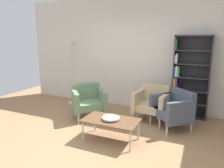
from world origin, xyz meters
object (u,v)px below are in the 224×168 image
(armchair_by_bookshelf, at_px, (88,100))
(coffee_table_low, at_px, (111,121))
(bookshelf_tall, at_px, (188,78))
(decorative_bowl, at_px, (111,118))
(armchair_corner_red, at_px, (174,108))
(armchair_spare_guest, at_px, (152,102))
(floor_lamp_torchiere, at_px, (71,53))

(armchair_by_bookshelf, bearing_deg, coffee_table_low, -83.32)
(bookshelf_tall, bearing_deg, armchair_by_bookshelf, -153.86)
(bookshelf_tall, relative_size, decorative_bowl, 5.94)
(coffee_table_low, height_order, armchair_corner_red, armchair_corner_red)
(armchair_spare_guest, relative_size, floor_lamp_torchiere, 0.45)
(armchair_corner_red, height_order, floor_lamp_torchiere, floor_lamp_torchiere)
(armchair_corner_red, bearing_deg, armchair_spare_guest, -158.57)
(coffee_table_low, bearing_deg, bookshelf_tall, 58.49)
(armchair_by_bookshelf, distance_m, armchair_corner_red, 1.91)
(coffee_table_low, distance_m, armchair_by_bookshelf, 1.26)
(decorative_bowl, height_order, floor_lamp_torchiere, floor_lamp_torchiere)
(armchair_spare_guest, bearing_deg, coffee_table_low, -102.52)
(coffee_table_low, bearing_deg, floor_lamp_torchiere, 140.17)
(decorative_bowl, xyz_separation_m, armchair_corner_red, (0.95, 1.05, -0.02))
(bookshelf_tall, bearing_deg, coffee_table_low, -121.51)
(bookshelf_tall, height_order, armchair_spare_guest, bookshelf_tall)
(decorative_bowl, bearing_deg, floor_lamp_torchiere, 140.17)
(coffee_table_low, relative_size, decorative_bowl, 3.12)
(decorative_bowl, height_order, armchair_corner_red, armchair_corner_red)
(floor_lamp_torchiere, bearing_deg, decorative_bowl, -39.83)
(decorative_bowl, distance_m, armchair_by_bookshelf, 1.26)
(coffee_table_low, height_order, decorative_bowl, decorative_bowl)
(decorative_bowl, height_order, armchair_spare_guest, armchair_spare_guest)
(bookshelf_tall, xyz_separation_m, armchair_spare_guest, (-0.69, -0.59, -0.52))
(coffee_table_low, relative_size, armchair_corner_red, 1.05)
(armchair_spare_guest, height_order, armchair_corner_red, same)
(armchair_by_bookshelf, height_order, floor_lamp_torchiere, floor_lamp_torchiere)
(coffee_table_low, bearing_deg, decorative_bowl, 0.00)
(armchair_by_bookshelf, bearing_deg, floor_lamp_torchiere, 99.34)
(bookshelf_tall, relative_size, armchair_spare_guest, 2.40)
(coffee_table_low, distance_m, decorative_bowl, 0.07)
(armchair_corner_red, relative_size, floor_lamp_torchiere, 0.54)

